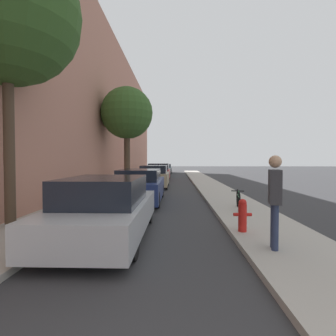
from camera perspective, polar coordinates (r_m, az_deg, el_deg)
The scene contains 15 objects.
ground_plane at distance 15.66m, azimuth -0.58°, elevation -4.81°, with size 120.00×120.00×0.00m, color #333335.
sidewalk_left at distance 16.04m, azimuth -11.02°, elevation -4.47°, with size 2.00×52.00×0.12m.
sidewalk_right at distance 15.81m, azimuth 10.02°, elevation -4.56°, with size 2.00×52.00×0.12m.
building_facade_left at distance 16.71m, azimuth -15.80°, elevation 14.49°, with size 0.70×52.00×10.99m.
parked_car_silver at distance 6.35m, azimuth -13.10°, elevation -8.45°, with size 1.84×4.50×1.39m.
parked_car_navy at distance 11.39m, azimuth -5.95°, elevation -3.91°, with size 1.82×4.55×1.39m.
parked_car_champagne at distance 17.52m, azimuth -2.93°, elevation -1.85°, with size 1.82×4.50×1.43m.
parked_car_red at distance 23.57m, azimuth -1.95°, elevation -0.89°, with size 1.89×4.58×1.47m.
parked_car_teal at distance 29.43m, azimuth -1.38°, elevation -0.45°, with size 1.88×4.58×1.37m.
parked_car_grey at distance 35.63m, azimuth -0.60°, elevation -0.17°, with size 1.72×4.28×1.25m.
street_tree_near at distance 8.58m, azimuth -31.12°, elevation 26.50°, with size 3.56×3.56×7.10m.
street_tree_far at distance 16.84m, azimuth -8.76°, elevation 11.39°, with size 3.15×3.15×6.11m.
fire_hydrant at distance 6.54m, azimuth 15.59°, elevation -9.56°, with size 0.42×0.19×0.76m.
pedestrian at distance 5.38m, azimuth 21.81°, elevation -5.39°, with size 0.29×0.43×1.75m.
bicycle at distance 9.44m, azimuth 14.76°, elevation -6.48°, with size 0.44×1.54×0.63m.
Camera 1 is at (0.64, 0.45, 1.78)m, focal length 28.61 mm.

